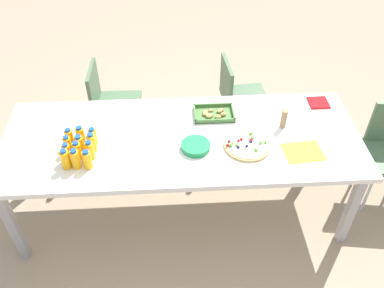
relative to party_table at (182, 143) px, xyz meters
The scene contains 22 objects.
ground_plane 0.70m from the party_table, ahead, with size 12.00×12.00×0.00m, color gray.
party_table is the anchor object (origin of this frame).
chair_far_right 1.02m from the party_table, 57.38° to the left, with size 0.43×0.43×0.83m.
chair_far_left 1.04m from the party_table, 126.68° to the left, with size 0.41×0.41×0.83m.
juice_bottle_0 0.80m from the party_table, 161.76° to the right, with size 0.06×0.06×0.15m.
juice_bottle_1 0.74m from the party_table, 160.00° to the right, with size 0.06×0.06×0.15m.
juice_bottle_2 0.68m from the party_table, 157.46° to the right, with size 0.06×0.06×0.14m.
juice_bottle_3 0.79m from the party_table, 166.57° to the right, with size 0.05×0.05×0.14m.
juice_bottle_4 0.72m from the party_table, 166.04° to the right, with size 0.06×0.06×0.14m.
juice_bottle_5 0.64m from the party_table, 163.99° to the right, with size 0.06×0.06×0.15m.
juice_bottle_6 0.78m from the party_table, behind, with size 0.05×0.05×0.13m.
juice_bottle_7 0.70m from the party_table, behind, with size 0.06×0.06×0.14m.
juice_bottle_8 0.62m from the party_table, behind, with size 0.06×0.06×0.15m.
juice_bottle_9 0.77m from the party_table, behind, with size 0.06×0.06×0.14m.
juice_bottle_10 0.70m from the party_table, behind, with size 0.06×0.06×0.14m.
juice_bottle_11 0.62m from the party_table, behind, with size 0.06×0.06×0.13m.
fruit_pizza 0.47m from the party_table, 15.10° to the right, with size 0.32×0.32×0.05m.
snack_tray 0.35m from the party_table, 43.33° to the left, with size 0.30×0.20×0.04m.
plate_stack 0.17m from the party_table, 52.78° to the right, with size 0.20×0.20×0.04m.
napkin_stack 1.13m from the party_table, 17.36° to the left, with size 0.15×0.15×0.01m, color red.
cardboard_tube 0.75m from the party_table, ahead, with size 0.04×0.04×0.14m, color #9E7A56.
paper_folder 0.84m from the party_table, 13.86° to the right, with size 0.26×0.20×0.01m, color yellow.
Camera 1 is at (-0.06, -2.18, 2.66)m, focal length 38.61 mm.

